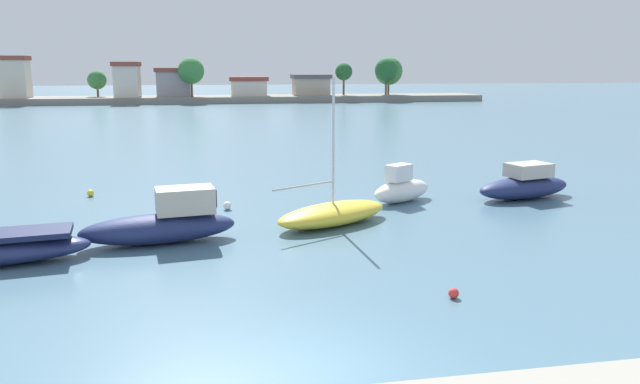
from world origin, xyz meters
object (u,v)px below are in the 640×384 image
(mooring_buoy_3, at_px, (227,206))
(moored_boat_4, at_px, (525,185))
(mooring_buoy_0, at_px, (90,193))
(mooring_buoy_4, at_px, (196,216))
(moored_boat_1, at_px, (164,223))
(moored_boat_3, at_px, (401,189))
(moored_boat_2, at_px, (333,213))
(mooring_buoy_2, at_px, (454,293))

(mooring_buoy_3, bearing_deg, moored_boat_4, -0.62)
(mooring_buoy_0, bearing_deg, mooring_buoy_4, -47.29)
(mooring_buoy_0, bearing_deg, moored_boat_4, -11.35)
(moored_boat_1, bearing_deg, moored_boat_3, 16.79)
(moored_boat_1, bearing_deg, mooring_buoy_4, 63.12)
(moored_boat_1, xyz_separation_m, moored_boat_4, (16.14, 4.42, -0.07))
(moored_boat_2, distance_m, mooring_buoy_4, 5.55)
(moored_boat_1, xyz_separation_m, mooring_buoy_4, (1.02, 3.00, -0.56))
(mooring_buoy_2, xyz_separation_m, mooring_buoy_4, (-6.93, 9.77, 0.01))
(moored_boat_2, distance_m, mooring_buoy_0, 12.56)
(moored_boat_3, bearing_deg, mooring_buoy_4, 158.84)
(mooring_buoy_2, bearing_deg, mooring_buoy_3, 116.43)
(moored_boat_4, bearing_deg, mooring_buoy_0, 154.75)
(moored_boat_4, relative_size, mooring_buoy_2, 18.63)
(moored_boat_4, relative_size, mooring_buoy_4, 17.94)
(moored_boat_4, bearing_deg, moored_boat_2, -176.44)
(moored_boat_3, height_order, mooring_buoy_4, moored_boat_3)
(mooring_buoy_0, xyz_separation_m, mooring_buoy_2, (11.97, -15.24, -0.02))
(moored_boat_3, bearing_deg, moored_boat_1, 173.05)
(mooring_buoy_3, bearing_deg, moored_boat_2, -39.06)
(moored_boat_1, relative_size, moored_boat_2, 0.97)
(moored_boat_4, relative_size, mooring_buoy_0, 15.86)
(mooring_buoy_0, relative_size, mooring_buoy_2, 1.17)
(moored_boat_3, height_order, mooring_buoy_2, moored_boat_3)
(mooring_buoy_0, bearing_deg, mooring_buoy_3, -31.58)
(moored_boat_2, xyz_separation_m, mooring_buoy_0, (-10.33, 7.14, -0.27))
(moored_boat_2, bearing_deg, mooring_buoy_4, 134.32)
(moored_boat_4, bearing_deg, moored_boat_1, -178.57)
(moored_boat_1, height_order, mooring_buoy_0, moored_boat_1)
(moored_boat_3, relative_size, moored_boat_4, 0.68)
(moored_boat_2, relative_size, mooring_buoy_2, 20.09)
(mooring_buoy_4, bearing_deg, moored_boat_3, 10.67)
(mooring_buoy_0, height_order, mooring_buoy_2, mooring_buoy_0)
(moored_boat_1, distance_m, mooring_buoy_3, 5.15)
(moored_boat_1, relative_size, mooring_buoy_2, 19.44)
(moored_boat_1, height_order, moored_boat_4, moored_boat_1)
(moored_boat_1, relative_size, moored_boat_4, 1.04)
(mooring_buoy_2, bearing_deg, moored_boat_4, 53.82)
(moored_boat_4, xyz_separation_m, mooring_buoy_2, (-8.18, -11.19, -0.50))
(moored_boat_4, height_order, mooring_buoy_2, moored_boat_4)
(moored_boat_2, relative_size, moored_boat_3, 1.59)
(moored_boat_2, xyz_separation_m, mooring_buoy_2, (1.64, -8.10, -0.30))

